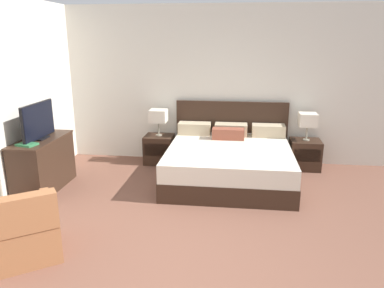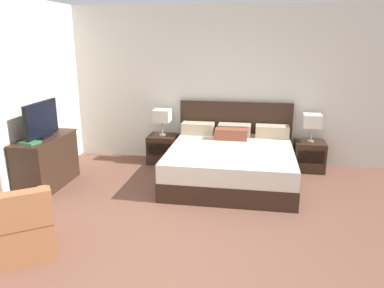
{
  "view_description": "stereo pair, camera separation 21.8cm",
  "coord_description": "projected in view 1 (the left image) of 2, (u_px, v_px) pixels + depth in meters",
  "views": [
    {
      "loc": [
        0.55,
        -2.95,
        2.16
      ],
      "look_at": [
        -0.08,
        2.0,
        0.75
      ],
      "focal_mm": 35.0,
      "sensor_mm": 36.0,
      "label": 1
    },
    {
      "loc": [
        0.76,
        -2.92,
        2.16
      ],
      "look_at": [
        -0.08,
        2.0,
        0.75
      ],
      "focal_mm": 35.0,
      "sensor_mm": 36.0,
      "label": 2
    }
  ],
  "objects": [
    {
      "name": "table_lamp_left",
      "position": [
        158.0,
        116.0,
        6.53
      ],
      "size": [
        0.29,
        0.29,
        0.46
      ],
      "color": "gray",
      "rests_on": "nightstand_left"
    },
    {
      "name": "wall_back",
      "position": [
        208.0,
        85.0,
        6.59
      ],
      "size": [
        6.26,
        0.06,
        2.73
      ],
      "primitive_type": "cube",
      "color": "silver",
      "rests_on": "ground"
    },
    {
      "name": "bed",
      "position": [
        229.0,
        161.0,
        5.88
      ],
      "size": [
        1.96,
        1.98,
        1.1
      ],
      "color": "#332116",
      "rests_on": "ground"
    },
    {
      "name": "dresser",
      "position": [
        43.0,
        163.0,
        5.48
      ],
      "size": [
        0.48,
        1.13,
        0.77
      ],
      "color": "#332116",
      "rests_on": "ground"
    },
    {
      "name": "armchair_by_window",
      "position": [
        21.0,
        233.0,
        3.75
      ],
      "size": [
        0.96,
        0.96,
        0.76
      ],
      "color": "#935B38",
      "rests_on": "ground"
    },
    {
      "name": "nightstand_right",
      "position": [
        305.0,
        154.0,
        6.39
      ],
      "size": [
        0.5,
        0.45,
        0.5
      ],
      "color": "#332116",
      "rests_on": "ground"
    },
    {
      "name": "nightstand_left",
      "position": [
        159.0,
        149.0,
        6.7
      ],
      "size": [
        0.5,
        0.45,
        0.5
      ],
      "color": "#332116",
      "rests_on": "ground"
    },
    {
      "name": "table_lamp_right",
      "position": [
        308.0,
        120.0,
        6.23
      ],
      "size": [
        0.29,
        0.29,
        0.46
      ],
      "color": "gray",
      "rests_on": "nightstand_right"
    },
    {
      "name": "book_red_cover",
      "position": [
        27.0,
        144.0,
        5.03
      ],
      "size": [
        0.28,
        0.24,
        0.03
      ],
      "primitive_type": "cube",
      "rotation": [
        0.0,
        0.0,
        -0.23
      ],
      "color": "#2D7042",
      "rests_on": "dresser"
    },
    {
      "name": "ground_plane",
      "position": [
        174.0,
        280.0,
        3.47
      ],
      "size": [
        10.89,
        10.89,
        0.0
      ],
      "primitive_type": "plane",
      "color": "brown"
    },
    {
      "name": "tv",
      "position": [
        38.0,
        122.0,
        5.29
      ],
      "size": [
        0.18,
        0.81,
        0.52
      ],
      "color": "black",
      "rests_on": "dresser"
    }
  ]
}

